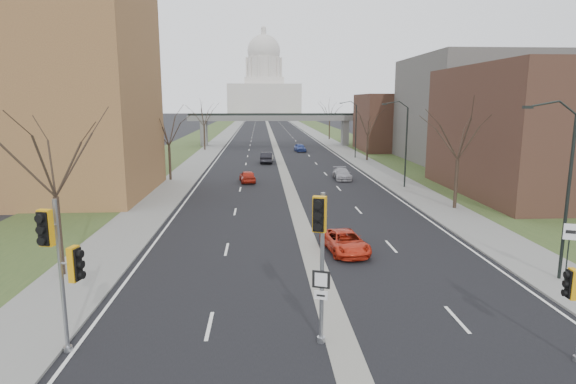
{
  "coord_description": "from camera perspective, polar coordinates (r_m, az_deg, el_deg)",
  "views": [
    {
      "loc": [
        -2.91,
        -15.81,
        8.74
      ],
      "look_at": [
        -1.39,
        10.69,
        3.73
      ],
      "focal_mm": 30.0,
      "sensor_mm": 36.0,
      "label": 1
    }
  ],
  "objects": [
    {
      "name": "speed_limit_sign",
      "position": [
        26.93,
        30.35,
        -5.11
      ],
      "size": [
        0.58,
        0.27,
        2.86
      ],
      "rotation": [
        0.0,
        0.0,
        -0.39
      ],
      "color": "black",
      "rests_on": "sidewalk_right"
    },
    {
      "name": "car_right_mid",
      "position": [
        54.94,
        6.42,
        2.14
      ],
      "size": [
        1.83,
        4.41,
        1.28
      ],
      "primitive_type": "imported",
      "rotation": [
        0.0,
        0.0,
        -0.01
      ],
      "color": "#94939A",
      "rests_on": "ground"
    },
    {
      "name": "grass_verge_left",
      "position": [
        166.72,
        -8.54,
        7.59
      ],
      "size": [
        8.0,
        600.0,
        0.1
      ],
      "primitive_type": "cube",
      "color": "#263D1C",
      "rests_on": "ground"
    },
    {
      "name": "commercial_block_far",
      "position": [
        89.43,
        13.03,
        8.02
      ],
      "size": [
        14.0,
        14.0,
        10.0
      ],
      "primitive_type": "cube",
      "color": "#462D20",
      "rests_on": "ground"
    },
    {
      "name": "grass_verge_right",
      "position": [
        167.34,
        3.94,
        7.69
      ],
      "size": [
        8.0,
        600.0,
        0.1
      ],
      "primitive_type": "cube",
      "color": "#263D1C",
      "rests_on": "ground"
    },
    {
      "name": "commercial_block_mid",
      "position": [
        74.53,
        21.5,
        9.01
      ],
      "size": [
        18.0,
        22.0,
        15.0
      ],
      "primitive_type": "cube",
      "color": "#5B5853",
      "rests_on": "ground"
    },
    {
      "name": "signal_pole_median",
      "position": [
        16.83,
        3.88,
        -5.97
      ],
      "size": [
        0.78,
        0.94,
        5.62
      ],
      "rotation": [
        0.0,
        0.0,
        -0.34
      ],
      "color": "gray",
      "rests_on": "ground"
    },
    {
      "name": "car_left_near",
      "position": [
        52.87,
        -4.82,
        1.87
      ],
      "size": [
        2.05,
        4.08,
        1.33
      ],
      "primitive_type": "imported",
      "rotation": [
        0.0,
        0.0,
        3.27
      ],
      "color": "#AE2313",
      "rests_on": "ground"
    },
    {
      "name": "tree_right_a",
      "position": [
        41.07,
        19.67,
        7.14
      ],
      "size": [
        7.2,
        7.2,
        9.4
      ],
      "color": "#382B21",
      "rests_on": "sidewalk_right"
    },
    {
      "name": "ground",
      "position": [
        18.29,
        6.59,
        -17.92
      ],
      "size": [
        700.0,
        700.0,
        0.0
      ],
      "primitive_type": "plane",
      "color": "black",
      "rests_on": "ground"
    },
    {
      "name": "pedestrian_bridge",
      "position": [
        95.93,
        -1.56,
        8.36
      ],
      "size": [
        34.0,
        3.0,
        6.45
      ],
      "color": "slate",
      "rests_on": "ground"
    },
    {
      "name": "sidewalk_left",
      "position": [
        166.28,
        -6.47,
        7.63
      ],
      "size": [
        4.0,
        600.0,
        0.12
      ],
      "primitive_type": "cube",
      "color": "gray",
      "rests_on": "ground"
    },
    {
      "name": "sidewalk_right",
      "position": [
        166.7,
        1.87,
        7.7
      ],
      "size": [
        4.0,
        600.0,
        0.12
      ],
      "primitive_type": "cube",
      "color": "gray",
      "rests_on": "ground"
    },
    {
      "name": "tree_right_c",
      "position": [
        111.95,
        4.96,
        9.78
      ],
      "size": [
        7.65,
        7.65,
        9.99
      ],
      "color": "#382B21",
      "rests_on": "sidewalk_right"
    },
    {
      "name": "capitol",
      "position": [
        335.96,
        -2.85,
        12.36
      ],
      "size": [
        48.0,
        42.0,
        55.75
      ],
      "color": "silver",
      "rests_on": "ground"
    },
    {
      "name": "car_left_far",
      "position": [
        69.4,
        -2.52,
        4.1
      ],
      "size": [
        1.99,
        4.89,
        1.58
      ],
      "primitive_type": "imported",
      "rotation": [
        0.0,
        0.0,
        3.07
      ],
      "color": "black",
      "rests_on": "ground"
    },
    {
      "name": "road_surface",
      "position": [
        166.06,
        -2.29,
        7.67
      ],
      "size": [
        20.0,
        600.0,
        0.01
      ],
      "primitive_type": "cube",
      "color": "black",
      "rests_on": "ground"
    },
    {
      "name": "tree_left_b",
      "position": [
        54.8,
        -14.02,
        7.75
      ],
      "size": [
        6.75,
        6.75,
        8.81
      ],
      "color": "#382B21",
      "rests_on": "sidewalk_left"
    },
    {
      "name": "commercial_block_near",
      "position": [
        51.48,
        28.43,
        6.37
      ],
      "size": [
        16.0,
        20.0,
        12.0
      ],
      "primitive_type": "cube",
      "color": "#462D20",
      "rests_on": "ground"
    },
    {
      "name": "signal_pole_left",
      "position": [
        17.99,
        -25.33,
        -6.89
      ],
      "size": [
        1.17,
        0.93,
        5.53
      ],
      "rotation": [
        0.0,
        0.0,
        -0.24
      ],
      "color": "gray",
      "rests_on": "ground"
    },
    {
      "name": "tree_left_a",
      "position": [
        25.94,
        -26.27,
        4.94
      ],
      "size": [
        7.2,
        7.2,
        9.4
      ],
      "color": "#382B21",
      "rests_on": "sidewalk_left"
    },
    {
      "name": "streetlight_near",
      "position": [
        25.92,
        29.29,
        5.39
      ],
      "size": [
        2.61,
        0.2,
        8.7
      ],
      "color": "black",
      "rests_on": "sidewalk_right"
    },
    {
      "name": "streetlight_mid",
      "position": [
        49.82,
        13.06,
        8.37
      ],
      "size": [
        2.61,
        0.2,
        8.7
      ],
      "color": "black",
      "rests_on": "sidewalk_right"
    },
    {
      "name": "streetlight_far",
      "position": [
        75.12,
        7.48,
        9.24
      ],
      "size": [
        2.61,
        0.2,
        8.7
      ],
      "color": "black",
      "rests_on": "sidewalk_right"
    },
    {
      "name": "car_right_near",
      "position": [
        28.57,
        6.78,
        -5.88
      ],
      "size": [
        2.67,
        4.74,
        1.25
      ],
      "primitive_type": "imported",
      "rotation": [
        0.0,
        0.0,
        0.14
      ],
      "color": "red",
      "rests_on": "ground"
    },
    {
      "name": "car_right_far",
      "position": [
        85.32,
        1.44,
        5.29
      ],
      "size": [
        2.13,
        4.32,
        1.42
      ],
      "primitive_type": "imported",
      "rotation": [
        0.0,
        0.0,
        0.11
      ],
      "color": "navy",
      "rests_on": "ground"
    },
    {
      "name": "tree_left_c",
      "position": [
        88.4,
        -9.97,
        9.43
      ],
      "size": [
        7.65,
        7.65,
        9.99
      ],
      "color": "#382B21",
      "rests_on": "sidewalk_left"
    },
    {
      "name": "tree_right_b",
      "position": [
        72.63,
        9.47,
        8.24
      ],
      "size": [
        6.3,
        6.3,
        8.22
      ],
      "color": "#382B21",
      "rests_on": "sidewalk_right"
    },
    {
      "name": "apartment_building",
      "position": [
        51.35,
        -30.71,
        11.75
      ],
      "size": [
        25.0,
        16.0,
        22.0
      ],
      "primitive_type": "cube",
      "color": "olive",
      "rests_on": "ground"
    },
    {
      "name": "median_strip",
      "position": [
        166.06,
        -2.29,
        7.66
      ],
      "size": [
        1.2,
        600.0,
        0.02
      ],
      "primitive_type": "cube",
      "color": "gray",
      "rests_on": "ground"
    }
  ]
}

